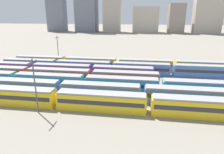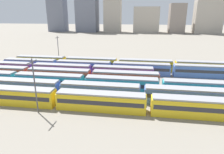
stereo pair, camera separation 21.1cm
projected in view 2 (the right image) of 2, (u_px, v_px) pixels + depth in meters
ground_plane at (12, 79)px, 59.80m from camera, size 600.00×600.00×0.00m
train_track_0 at (101, 101)px, 40.23m from camera, size 93.60×3.06×3.75m
train_track_1 at (100, 91)px, 45.30m from camera, size 93.60×3.06×3.75m
train_track_2 at (160, 86)px, 48.24m from camera, size 112.50×3.06×3.75m
train_track_3 at (59, 75)px, 57.09m from camera, size 55.80×3.06×3.75m
train_track_4 at (62, 70)px, 62.16m from camera, size 55.80×3.06×3.75m
train_track_5 at (112, 67)px, 64.95m from camera, size 74.70×3.06×3.75m
train_track_6 at (118, 64)px, 69.66m from camera, size 74.70×3.06×3.75m
catenary_pole_0 at (35, 84)px, 37.74m from camera, size 0.24×3.20×10.92m
catenary_pole_1 at (58, 49)px, 74.41m from camera, size 0.24×3.20×10.80m
distant_building_0 at (57, 12)px, 208.74m from camera, size 17.73×13.24×38.90m
distant_building_1 at (87, 7)px, 202.63m from camera, size 20.92×17.89×48.95m
distant_building_2 at (113, 12)px, 200.47m from camera, size 16.83×12.74×38.82m
distant_building_3 at (146, 20)px, 197.89m from camera, size 24.53×17.41×24.50m
distant_building_4 at (177, 18)px, 193.32m from camera, size 14.45×17.26×27.41m
distant_building_5 at (209, 7)px, 186.26m from camera, size 24.75×13.54×47.34m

